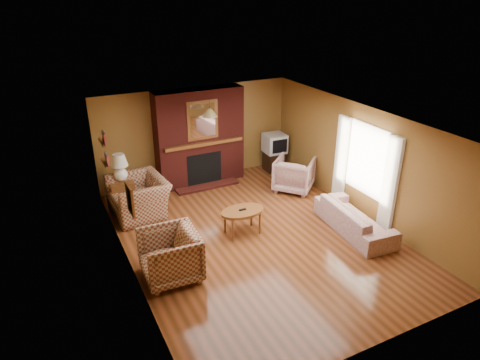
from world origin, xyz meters
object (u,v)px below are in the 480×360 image
plaid_loveseat (139,197)px  side_table (123,194)px  plaid_armchair (170,256)px  fireplace (200,138)px  coffee_table (243,213)px  tv_stand (274,161)px  crt_tv (275,143)px  table_lamp (120,166)px  floral_sofa (355,218)px  floral_armchair (294,174)px

plaid_loveseat → side_table: (-0.25, 0.44, -0.08)m
plaid_loveseat → plaid_armchair: size_ratio=1.33×
fireplace → plaid_armchair: fireplace is taller
coffee_table → tv_stand: (2.24, 2.53, -0.20)m
fireplace → crt_tv: 2.10m
side_table → tv_stand: side_table is taller
plaid_armchair → table_lamp: size_ratio=1.54×
floral_sofa → coffee_table: floral_sofa is taller
floral_armchair → coffee_table: floral_armchair is taller
plaid_loveseat → plaid_armchair: bearing=-6.8°
plaid_armchair → crt_tv: (4.00, 3.26, 0.34)m
coffee_table → table_lamp: size_ratio=1.44×
floral_sofa → crt_tv: size_ratio=3.41×
coffee_table → floral_sofa: bearing=-24.2°
floral_armchair → coffee_table: bearing=79.6°
floral_armchair → side_table: 4.07m
plaid_loveseat → floral_armchair: size_ratio=1.42×
floral_sofa → floral_armchair: size_ratio=2.16×
coffee_table → fireplace: bearing=86.0°
coffee_table → plaid_loveseat: bearing=133.7°
floral_sofa → tv_stand: floral_sofa is taller
coffee_table → side_table: 2.90m
plaid_loveseat → fireplace: bearing=113.3°
fireplace → plaid_loveseat: bearing=-152.2°
plaid_armchair → fireplace: bearing=153.1°
plaid_armchair → table_lamp: (-0.15, 2.92, 0.58)m
plaid_armchair → tv_stand: plaid_armchair is taller
floral_sofa → crt_tv: crt_tv is taller
coffee_table → table_lamp: table_lamp is taller
fireplace → coffee_table: (-0.19, -2.71, -0.72)m
side_table → tv_stand: bearing=4.8°
fireplace → tv_stand: bearing=-5.1°
table_lamp → fireplace: bearing=14.3°
floral_armchair → crt_tv: 1.33m
table_lamp → tv_stand: table_lamp is taller
side_table → tv_stand: 4.17m
plaid_loveseat → floral_armchair: bearing=78.2°
tv_stand → crt_tv: 0.52m
floral_sofa → coffee_table: size_ratio=2.14×
fireplace → coffee_table: fireplace is taller
floral_sofa → crt_tv: 3.50m
fireplace → side_table: 2.33m
floral_sofa → plaid_loveseat: bearing=59.6°
plaid_loveseat → table_lamp: size_ratio=2.04×
floral_sofa → side_table: 5.07m
plaid_armchair → floral_sofa: size_ratio=0.50×
coffee_table → table_lamp: (-1.91, 2.18, 0.56)m
plaid_armchair → crt_tv: bearing=131.8°
floral_sofa → crt_tv: (0.15, 3.46, 0.50)m
fireplace → coffee_table: 2.81m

